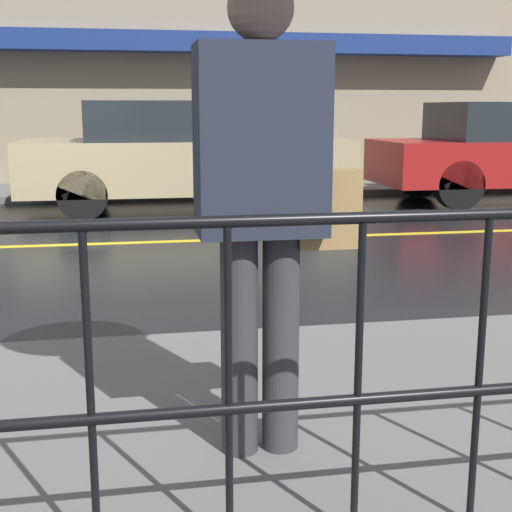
{
  "coord_description": "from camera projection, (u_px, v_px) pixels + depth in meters",
  "views": [
    {
      "loc": [
        1.13,
        -7.77,
        1.45
      ],
      "look_at": [
        1.94,
        -3.3,
        0.5
      ],
      "focal_mm": 50.0,
      "sensor_mm": 36.0,
      "label": 1
    }
  ],
  "objects": [
    {
      "name": "ground_plane",
      "position": [
        23.0,
        246.0,
        7.59
      ],
      "size": [
        80.0,
        80.0,
        0.0
      ],
      "primitive_type": "plane",
      "color": "black"
    },
    {
      "name": "building_storefront",
      "position": [
        56.0,
        1.0,
        12.55
      ],
      "size": [
        28.0,
        0.85,
        6.68
      ],
      "color": "gray",
      "rests_on": "ground_plane"
    },
    {
      "name": "car_tan",
      "position": [
        183.0,
        155.0,
        10.22
      ],
      "size": [
        4.62,
        1.8,
        1.54
      ],
      "color": "tan",
      "rests_on": "ground_plane"
    },
    {
      "name": "lane_marking",
      "position": [
        23.0,
        246.0,
        7.59
      ],
      "size": [
        25.2,
        0.12,
        0.01
      ],
      "color": "gold",
      "rests_on": "ground_plane"
    },
    {
      "name": "sidewalk_far",
      "position": [
        61.0,
        192.0,
        12.07
      ],
      "size": [
        28.0,
        2.12,
        0.1
      ],
      "color": "#60605E",
      "rests_on": "ground_plane"
    },
    {
      "name": "pedestrian",
      "position": [
        262.0,
        27.0,
        2.54
      ],
      "size": [
        0.93,
        0.93,
        2.2
      ],
      "color": "#333338",
      "rests_on": "sidewalk_near"
    }
  ]
}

